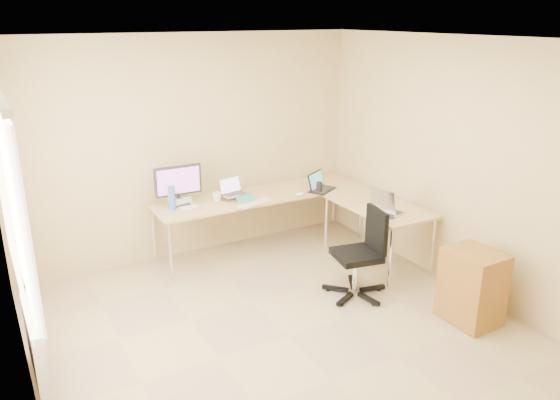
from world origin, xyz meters
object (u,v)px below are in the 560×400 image
laptop_black (322,181)px  cabinet (472,287)px  mug (217,197)px  laptop_return (389,203)px  office_chair (357,251)px  monitor (178,185)px  keyboard (255,203)px  desk_fan (174,191)px  water_bottle (172,198)px  laptop_center (234,187)px  desk_return (377,234)px  desk_main (262,222)px

laptop_black → cabinet: bearing=-114.7°
mug → laptop_return: laptop_return is taller
office_chair → cabinet: 1.15m
monitor → keyboard: size_ratio=1.26×
desk_fan → water_bottle: bearing=-116.8°
laptop_center → laptop_return: bearing=-59.2°
monitor → laptop_center: (0.64, -0.10, -0.09)m
laptop_center → keyboard: laptop_center is taller
mug → office_chair: office_chair is taller
water_bottle → desk_fan: (0.10, 0.21, 0.00)m
monitor → keyboard: monitor is taller
monitor → laptop_return: bearing=-35.8°
mug → water_bottle: bearing=-177.9°
desk_return → keyboard: bearing=150.1°
mug → desk_fan: size_ratio=0.41×
mug → office_chair: bearing=-60.2°
desk_main → cabinet: desk_main is taller
desk_return → laptop_return: laptop_return is taller
desk_main → laptop_center: bearing=179.5°
monitor → office_chair: size_ratio=0.58×
laptop_black → water_bottle: size_ratio=1.32×
monitor → office_chair: monitor is taller
keyboard → cabinet: size_ratio=0.61×
cabinet → laptop_black: bearing=95.1°
laptop_black → keyboard: size_ratio=0.83×
laptop_black → desk_fan: (-1.74, 0.44, 0.02)m
desk_main → water_bottle: bearing=-179.6°
desk_main → office_chair: 1.54m
mug → water_bottle: (-0.55, -0.02, 0.08)m
laptop_center → laptop_return: (1.24, -1.30, -0.02)m
laptop_center → cabinet: size_ratio=0.43×
desk_return → laptop_return: (-0.11, -0.29, 0.49)m
desk_main → mug: (-0.58, 0.01, 0.42)m
desk_fan → desk_main: bearing=-12.3°
desk_main → monitor: size_ratio=4.90×
laptop_center → water_bottle: 0.76m
desk_return → monitor: 2.34m
laptop_center → laptop_return: size_ratio=0.83×
laptop_center → mug: bearing=164.6°
desk_main → laptop_center: laptop_center is taller
water_bottle → office_chair: (1.42, -1.50, -0.37)m
desk_return → monitor: monitor is taller
monitor → keyboard: 0.89m
keyboard → cabinet: bearing=-76.0°
keyboard → cabinet: keyboard is taller
keyboard → mug: 0.46m
monitor → desk_fan: 0.14m
desk_fan → office_chair: bearing=-53.7°
desk_main → mug: mug is taller
desk_main → cabinet: size_ratio=3.74×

